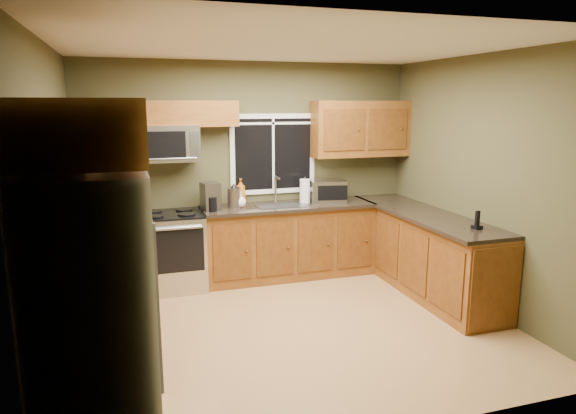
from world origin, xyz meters
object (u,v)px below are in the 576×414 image
paper_towel_roll (305,191)px  cordless_phone (477,223)px  soap_bottle_c (240,200)px  kettle (234,196)px  refrigerator (95,313)px  soap_bottle_a (241,191)px  microwave (166,143)px  coffee_maker (211,197)px  toaster_oven (328,191)px  range (172,251)px

paper_towel_roll → cordless_phone: (1.20, -1.85, -0.09)m
soap_bottle_c → kettle: bearing=175.1°
refrigerator → soap_bottle_a: size_ratio=5.55×
microwave → paper_towel_roll: microwave is taller
refrigerator → coffee_maker: bearing=66.9°
coffee_maker → toaster_oven: bearing=3.5°
cordless_phone → soap_bottle_a: bearing=135.0°
soap_bottle_a → paper_towel_roll: bearing=-11.2°
toaster_oven → soap_bottle_c: bearing=-178.3°
kettle → paper_towel_roll: bearing=2.2°
coffee_maker → paper_towel_roll: paper_towel_roll is taller
coffee_maker → soap_bottle_a: coffee_maker is taller
microwave → soap_bottle_c: (0.85, -0.11, -0.70)m
range → microwave: (-0.00, 0.14, 1.26)m
toaster_oven → cordless_phone: 2.04m
soap_bottle_a → coffee_maker: bearing=-148.2°
paper_towel_roll → range: bearing=-177.6°
cordless_phone → coffee_maker: bearing=144.2°
toaster_oven → kettle: size_ratio=1.68×
range → kettle: 0.98m
cordless_phone → microwave: bearing=146.6°
cordless_phone → kettle: bearing=139.6°
soap_bottle_c → paper_towel_roll: bearing=2.8°
kettle → paper_towel_roll: paper_towel_roll is taller
kettle → cordless_phone: bearing=-40.4°
paper_towel_roll → soap_bottle_a: bearing=168.8°
refrigerator → toaster_oven: size_ratio=3.62×
coffee_maker → refrigerator: bearing=-113.1°
refrigerator → cordless_phone: bearing=15.5°
microwave → soap_bottle_a: microwave is taller
microwave → cordless_phone: size_ratio=4.02×
kettle → soap_bottle_c: bearing=-4.9°
soap_bottle_a → cordless_phone: 2.83m
range → coffee_maker: size_ratio=2.86×
coffee_maker → soap_bottle_a: size_ratio=1.01×
refrigerator → coffee_maker: refrigerator is taller
toaster_oven → kettle: 1.24m
range → toaster_oven: toaster_oven is taller
range → soap_bottle_c: bearing=2.1°
refrigerator → kettle: size_ratio=6.07×
microwave → soap_bottle_a: size_ratio=2.34×
toaster_oven → soap_bottle_c: 1.16m
microwave → coffee_maker: 0.81m
cordless_phone → range: bearing=148.6°
refrigerator → toaster_oven: (2.70, 2.83, 0.18)m
coffee_maker → soap_bottle_c: (0.37, 0.06, -0.06)m
toaster_oven → paper_towel_roll: bearing=178.5°
soap_bottle_c → range: bearing=-177.9°
kettle → soap_bottle_a: 0.23m
range → microwave: 1.27m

